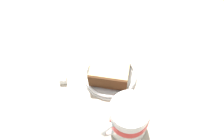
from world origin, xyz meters
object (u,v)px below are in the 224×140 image
at_px(small_plate, 110,75).
at_px(sugar_cube, 63,80).
at_px(teaspoon, 137,27).
at_px(tea_mug, 129,118).
at_px(cake_slice, 110,70).

distance_m(small_plate, sugar_cube, 0.13).
xyz_separation_m(teaspoon, sugar_cube, (-0.28, 0.04, 0.01)).
bearing_deg(sugar_cube, tea_mug, -87.50).
bearing_deg(cake_slice, sugar_cube, 135.30).
distance_m(small_plate, teaspoon, 0.20).
bearing_deg(teaspoon, tea_mug, -147.78).
relative_size(small_plate, sugar_cube, 8.09).
bearing_deg(sugar_cube, cake_slice, -44.70).
distance_m(cake_slice, tea_mug, 0.15).
bearing_deg(sugar_cube, small_plate, -43.53).
bearing_deg(sugar_cube, teaspoon, -7.81).
relative_size(cake_slice, tea_mug, 1.11).
xyz_separation_m(small_plate, teaspoon, (0.19, 0.05, -0.01)).
height_order(tea_mug, teaspoon, tea_mug).
xyz_separation_m(tea_mug, sugar_cube, (-0.01, 0.21, -0.05)).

